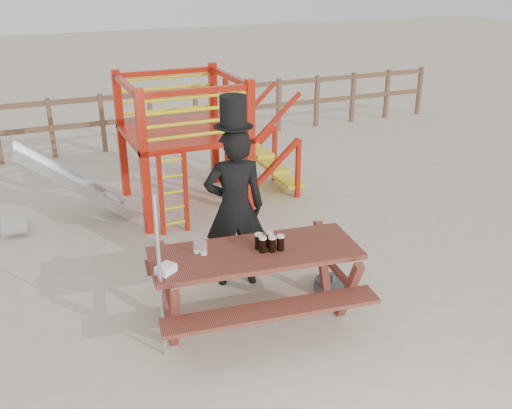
% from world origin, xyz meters
% --- Properties ---
extents(ground, '(60.00, 60.00, 0.00)m').
position_xyz_m(ground, '(0.00, 0.00, 0.00)').
color(ground, '#C4B398').
rests_on(ground, ground).
extents(back_fence, '(15.09, 0.09, 1.20)m').
position_xyz_m(back_fence, '(0.00, 7.00, 0.74)').
color(back_fence, brown).
rests_on(back_fence, ground).
extents(playground_fort, '(4.71, 1.84, 2.10)m').
position_xyz_m(playground_fort, '(0.12, 3.58, 1.07)').
color(playground_fort, '#A91A0B').
rests_on(playground_fort, ground).
extents(picnic_table, '(2.36, 1.77, 0.85)m').
position_xyz_m(picnic_table, '(-0.06, 0.17, 0.53)').
color(picnic_table, brown).
rests_on(picnic_table, ground).
extents(man_with_hat, '(0.80, 0.61, 2.31)m').
position_xyz_m(man_with_hat, '(0.04, 1.01, 1.03)').
color(man_with_hat, black).
rests_on(man_with_hat, ground).
extents(metal_pole, '(0.04, 0.04, 1.74)m').
position_xyz_m(metal_pole, '(-1.13, -0.04, 0.87)').
color(metal_pole, '#B2B2B7').
rests_on(metal_pole, ground).
extents(parasol_base, '(0.45, 0.45, 0.19)m').
position_xyz_m(parasol_base, '(1.04, 0.38, 0.05)').
color(parasol_base, '#3D3C42').
rests_on(parasol_base, ground).
extents(paper_bag, '(0.23, 0.22, 0.08)m').
position_xyz_m(paper_bag, '(-1.04, 0.10, 0.89)').
color(paper_bag, white).
rests_on(paper_bag, picnic_table).
extents(stout_pints, '(0.27, 0.21, 0.17)m').
position_xyz_m(stout_pints, '(0.08, 0.14, 0.93)').
color(stout_pints, black).
rests_on(stout_pints, picnic_table).
extents(empty_glasses, '(0.13, 0.14, 0.15)m').
position_xyz_m(empty_glasses, '(-0.61, 0.34, 0.92)').
color(empty_glasses, silver).
rests_on(empty_glasses, picnic_table).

